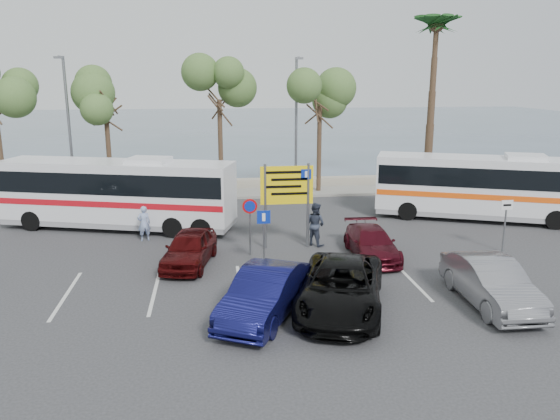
{
  "coord_description": "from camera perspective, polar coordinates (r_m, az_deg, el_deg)",
  "views": [
    {
      "loc": [
        -2.06,
        -18.72,
        7.1
      ],
      "look_at": [
        0.69,
        3.0,
        1.7
      ],
      "focal_mm": 35.0,
      "sensor_mm": 36.0,
      "label": 1
    }
  ],
  "objects": [
    {
      "name": "kerb_strip",
      "position": [
        33.52,
        -3.54,
        1.73
      ],
      "size": [
        44.0,
        2.4,
        0.15
      ],
      "primitive_type": "cube",
      "color": "gray",
      "rests_on": "ground"
    },
    {
      "name": "seawall",
      "position": [
        35.44,
        -3.76,
        2.76
      ],
      "size": [
        48.0,
        0.8,
        0.6
      ],
      "primitive_type": "cube",
      "color": "#A09680",
      "rests_on": "ground"
    },
    {
      "name": "car_silver_b",
      "position": [
        18.62,
        21.18,
        -7.07
      ],
      "size": [
        1.63,
        4.54,
        1.49
      ],
      "primitive_type": "imported",
      "rotation": [
        0.0,
        0.0,
        -0.01
      ],
      "color": "gray",
      "rests_on": "ground"
    },
    {
      "name": "car_maroon",
      "position": [
        22.14,
        9.55,
        -3.43
      ],
      "size": [
        1.78,
        4.13,
        1.19
      ],
      "primitive_type": "imported",
      "rotation": [
        0.0,
        0.0,
        -0.03
      ],
      "color": "#480C16",
      "rests_on": "ground"
    },
    {
      "name": "ground",
      "position": [
        20.12,
        -0.89,
        -6.8
      ],
      "size": [
        120.0,
        120.0,
        0.0
      ],
      "primitive_type": "plane",
      "color": "#2F2F31",
      "rests_on": "ground"
    },
    {
      "name": "lane_markings",
      "position": [
        19.11,
        -3.99,
        -7.98
      ],
      "size": [
        12.02,
        4.2,
        0.01
      ],
      "primitive_type": null,
      "color": "silver",
      "rests_on": "ground"
    },
    {
      "name": "street_lamp_right",
      "position": [
        32.73,
        1.72,
        9.47
      ],
      "size": [
        0.45,
        1.15,
        8.01
      ],
      "color": "slate",
      "rests_on": "kerb_strip"
    },
    {
      "name": "sign_no_stop",
      "position": [
        21.86,
        -3.16,
        -0.8
      ],
      "size": [
        0.6,
        0.08,
        2.35
      ],
      "color": "slate",
      "rests_on": "ground"
    },
    {
      "name": "suv_black",
      "position": [
        17.12,
        6.4,
        -8.01
      ],
      "size": [
        4.0,
        5.87,
        1.49
      ],
      "primitive_type": "imported",
      "rotation": [
        0.0,
        0.0,
        -0.31
      ],
      "color": "black",
      "rests_on": "ground"
    },
    {
      "name": "pedestrian_near",
      "position": [
        24.73,
        -14.03,
        -1.36
      ],
      "size": [
        0.66,
        0.53,
        1.57
      ],
      "primitive_type": "imported",
      "rotation": [
        0.0,
        0.0,
        3.44
      ],
      "color": "#8B9FCA",
      "rests_on": "ground"
    },
    {
      "name": "sea",
      "position": [
        79.06,
        -5.76,
        8.63
      ],
      "size": [
        140.0,
        140.0,
        0.0
      ],
      "primitive_type": "plane",
      "color": "#39515C",
      "rests_on": "ground"
    },
    {
      "name": "palm_tree",
      "position": [
        35.52,
        16.03,
        17.81
      ],
      "size": [
        4.8,
        4.8,
        11.2
      ],
      "color": "#382619",
      "rests_on": "kerb_strip"
    },
    {
      "name": "street_lamp_left",
      "position": [
        33.29,
        -21.25,
        8.62
      ],
      "size": [
        0.45,
        1.15,
        8.01
      ],
      "color": "slate",
      "rests_on": "kerb_strip"
    },
    {
      "name": "pedestrian_far",
      "position": [
        23.36,
        3.71,
        -1.48
      ],
      "size": [
        1.13,
        1.15,
        1.86
      ],
      "primitive_type": "imported",
      "rotation": [
        0.0,
        0.0,
        2.3
      ],
      "color": "#31394A",
      "rests_on": "ground"
    },
    {
      "name": "tree_mid",
      "position": [
        32.72,
        -6.4,
        12.99
      ],
      "size": [
        3.2,
        3.2,
        8.0
      ],
      "color": "#382619",
      "rests_on": "kerb_strip"
    },
    {
      "name": "sign_taxi",
      "position": [
        24.11,
        22.5,
        -0.84
      ],
      "size": [
        0.5,
        0.07,
        2.2
      ],
      "color": "slate",
      "rests_on": "ground"
    },
    {
      "name": "car_blue",
      "position": [
        16.55,
        -1.63,
        -8.72
      ],
      "size": [
        3.4,
        4.76,
        1.49
      ],
      "primitive_type": "imported",
      "rotation": [
        0.0,
        0.0,
        -0.45
      ],
      "color": "#0F1048",
      "rests_on": "ground"
    },
    {
      "name": "direction_sign",
      "position": [
        22.61,
        0.72,
        1.94
      ],
      "size": [
        2.2,
        0.12,
        3.6
      ],
      "color": "slate",
      "rests_on": "ground"
    },
    {
      "name": "sign_parking",
      "position": [
        20.39,
        -1.71,
        -2.18
      ],
      "size": [
        0.5,
        0.07,
        2.25
      ],
      "color": "slate",
      "rests_on": "ground"
    },
    {
      "name": "coach_bus_left",
      "position": [
        26.87,
        -16.64,
        1.45
      ],
      "size": [
        11.25,
        5.41,
        3.44
      ],
      "color": "silver",
      "rests_on": "ground"
    },
    {
      "name": "coach_bus_right",
      "position": [
        29.21,
        20.84,
        2.03
      ],
      "size": [
        10.94,
        6.19,
        3.38
      ],
      "color": "silver",
      "rests_on": "ground"
    },
    {
      "name": "tree_right",
      "position": [
        33.38,
        4.21,
        12.22
      ],
      "size": [
        3.2,
        3.2,
        7.4
      ],
      "color": "#382619",
      "rests_on": "kerb_strip"
    },
    {
      "name": "tree_left",
      "position": [
        33.27,
        -17.86,
        11.32
      ],
      "size": [
        3.2,
        3.2,
        7.2
      ],
      "color": "#382619",
      "rests_on": "kerb_strip"
    },
    {
      "name": "car_red",
      "position": [
        21.23,
        -9.44,
        -3.95
      ],
      "size": [
        2.4,
        4.2,
        1.35
      ],
      "primitive_type": "imported",
      "rotation": [
        0.0,
        0.0,
        -0.22
      ],
      "color": "#44090A",
      "rests_on": "ground"
    }
  ]
}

